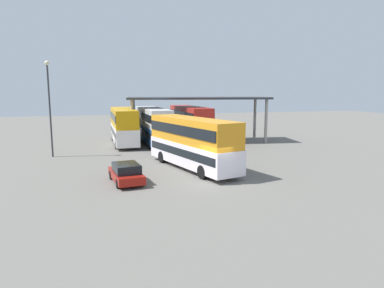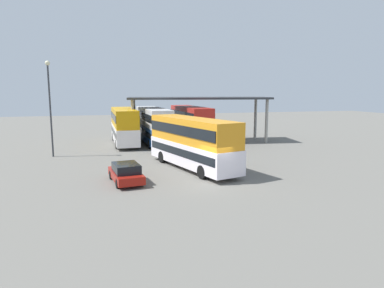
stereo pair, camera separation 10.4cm
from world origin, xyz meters
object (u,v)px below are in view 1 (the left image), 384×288
object	(u,v)px
double_decker_main	(192,141)
double_decker_mid_row	(153,124)
double_decker_near_canopy	(124,125)
lamppost_tall	(49,98)
parked_hatchback	(126,173)
double_decker_far_right	(190,123)

from	to	relation	value
double_decker_main	double_decker_mid_row	size ratio (longest dim) A/B	0.94
double_decker_near_canopy	lamppost_tall	distance (m)	10.05
parked_hatchback	double_decker_near_canopy	xyz separation A→B (m)	(1.13, 17.50, 1.61)
double_decker_far_right	lamppost_tall	distance (m)	16.55
double_decker_main	double_decker_near_canopy	world-z (taller)	double_decker_near_canopy
double_decker_far_right	lamppost_tall	world-z (taller)	lamppost_tall
parked_hatchback	double_decker_main	bearing A→B (deg)	-68.97
lamppost_tall	double_decker_main	bearing A→B (deg)	-35.58
parked_hatchback	double_decker_near_canopy	size ratio (longest dim) A/B	0.40
double_decker_main	parked_hatchback	xyz separation A→B (m)	(-5.49, -3.02, -1.57)
double_decker_near_canopy	double_decker_mid_row	size ratio (longest dim) A/B	0.92
double_decker_near_canopy	lamppost_tall	size ratio (longest dim) A/B	1.18
parked_hatchback	double_decker_mid_row	size ratio (longest dim) A/B	0.37
double_decker_main	double_decker_near_canopy	bearing A→B (deg)	1.01
double_decker_near_canopy	lamppost_tall	xyz separation A→B (m)	(-7.17, -6.24, 3.26)
double_decker_near_canopy	lamppost_tall	world-z (taller)	lamppost_tall
double_decker_near_canopy	double_decker_far_right	bearing A→B (deg)	-93.57
double_decker_main	double_decker_far_right	size ratio (longest dim) A/B	1.01
parked_hatchback	double_decker_far_right	bearing A→B (deg)	-35.82
parked_hatchback	double_decker_mid_row	distance (m)	17.43
lamppost_tall	double_decker_far_right	bearing A→B (deg)	21.13
double_decker_mid_row	lamppost_tall	world-z (taller)	lamppost_tall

